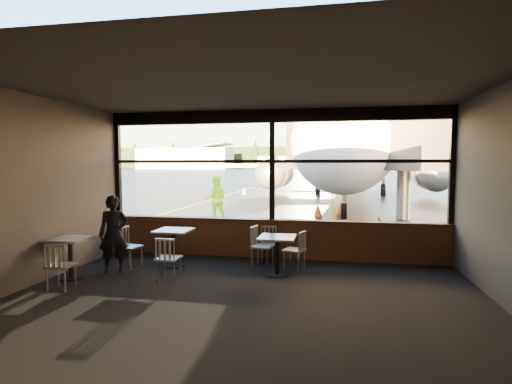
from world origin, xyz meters
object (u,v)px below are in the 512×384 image
(chair_mid_w, at_px, (130,247))
(passenger, at_px, (114,234))
(chair_near_n, at_px, (269,244))
(cone_extra, at_px, (318,210))
(chair_near_e, at_px, (294,250))
(chair_near_w, at_px, (262,247))
(chair_left_s, at_px, (61,266))
(jet_bridge, at_px, (396,156))
(cafe_table_left, at_px, (71,258))
(airliner, at_px, (351,117))
(cone_nose, at_px, (340,208))
(ground_crew, at_px, (216,199))
(cafe_table_near, at_px, (277,256))
(chair_mid_s, at_px, (169,259))
(cafe_table_mid, at_px, (174,248))
(cone_wing, at_px, (244,191))

(chair_mid_w, distance_m, passenger, 0.53)
(chair_near_n, bearing_deg, cone_extra, -103.83)
(chair_near_e, height_order, cone_extra, chair_near_e)
(chair_near_w, xyz_separation_m, chair_left_s, (-3.25, -2.17, -0.02))
(jet_bridge, bearing_deg, chair_near_w, -119.73)
(cafe_table_left, distance_m, cone_extra, 11.21)
(airliner, relative_size, cone_nose, 69.48)
(ground_crew, bearing_deg, cafe_table_near, 95.41)
(ground_crew, distance_m, cone_extra, 4.63)
(jet_bridge, bearing_deg, chair_mid_s, -124.13)
(airliner, relative_size, chair_near_n, 44.66)
(airliner, bearing_deg, chair_near_e, -92.10)
(airliner, xyz_separation_m, passenger, (-5.69, -21.42, -4.76))
(cone_nose, bearing_deg, passenger, -114.17)
(cafe_table_near, bearing_deg, cafe_table_mid, 172.83)
(cafe_table_left, bearing_deg, cone_nose, 64.54)
(cafe_table_mid, height_order, chair_near_e, chair_near_e)
(chair_near_e, xyz_separation_m, chair_mid_s, (-2.28, -1.24, 0.01))
(cone_nose, bearing_deg, airliner, 85.35)
(chair_near_e, bearing_deg, chair_near_n, 65.29)
(cafe_table_near, xyz_separation_m, chair_near_n, (-0.34, 1.08, 0.01))
(chair_mid_s, bearing_deg, chair_near_n, 47.48)
(chair_near_w, distance_m, cone_extra, 8.82)
(cone_nose, xyz_separation_m, cone_wing, (-6.73, 10.48, 0.01))
(jet_bridge, height_order, cafe_table_near, jet_bridge)
(cone_wing, bearing_deg, chair_mid_w, -84.34)
(jet_bridge, distance_m, cone_wing, 16.43)
(chair_near_e, bearing_deg, chair_mid_s, 137.63)
(chair_near_n, bearing_deg, ground_crew, -70.56)
(cafe_table_near, bearing_deg, ground_crew, 115.88)
(cafe_table_near, distance_m, cafe_table_left, 4.04)
(airliner, distance_m, chair_mid_w, 22.36)
(cafe_table_mid, bearing_deg, cafe_table_near, -7.17)
(chair_left_s, height_order, passenger, passenger)
(chair_mid_w, distance_m, cone_nose, 11.37)
(cafe_table_mid, xyz_separation_m, chair_near_n, (1.98, 0.79, 0.00))
(chair_near_n, xyz_separation_m, chair_mid_w, (-2.85, -1.09, 0.04))
(jet_bridge, height_order, passenger, jet_bridge)
(cafe_table_mid, relative_size, chair_near_e, 0.97)
(ground_crew, bearing_deg, chair_near_w, 94.44)
(chair_near_e, relative_size, chair_near_w, 0.94)
(chair_near_n, xyz_separation_m, passenger, (-3.00, -1.46, 0.39))
(cone_extra, bearing_deg, airliner, 81.10)
(cone_extra, bearing_deg, cone_wing, 116.58)
(chair_near_n, xyz_separation_m, cone_wing, (-4.92, 19.76, -0.14))
(cafe_table_near, xyz_separation_m, ground_crew, (-3.24, 6.68, 0.51))
(chair_near_w, relative_size, chair_left_s, 1.05)
(chair_near_n, bearing_deg, cone_nose, -109.01)
(cafe_table_near, relative_size, ground_crew, 0.44)
(airliner, bearing_deg, chair_mid_w, -101.15)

